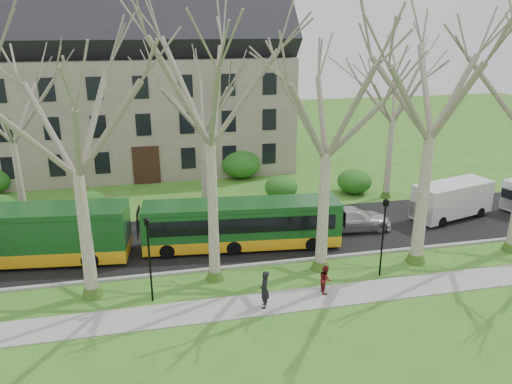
# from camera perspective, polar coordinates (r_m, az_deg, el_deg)

# --- Properties ---
(ground) EXTENTS (120.00, 120.00, 0.00)m
(ground) POSITION_cam_1_polar(r_m,az_deg,el_deg) (26.97, 1.25, -9.81)
(ground) COLOR #397020
(ground) RESTS_ON ground
(sidewalk) EXTENTS (70.00, 2.00, 0.06)m
(sidewalk) POSITION_cam_1_polar(r_m,az_deg,el_deg) (24.86, 2.63, -12.46)
(sidewalk) COLOR gray
(sidewalk) RESTS_ON ground
(road) EXTENTS (80.00, 8.00, 0.06)m
(road) POSITION_cam_1_polar(r_m,az_deg,el_deg) (31.77, -1.08, -5.08)
(road) COLOR black
(road) RESTS_ON ground
(curb) EXTENTS (80.00, 0.25, 0.14)m
(curb) POSITION_cam_1_polar(r_m,az_deg,el_deg) (28.22, 0.53, -8.25)
(curb) COLOR #A5A39E
(curb) RESTS_ON ground
(building) EXTENTS (26.50, 12.20, 16.00)m
(building) POSITION_cam_1_polar(r_m,az_deg,el_deg) (47.21, -13.05, 12.56)
(building) COLOR gray
(building) RESTS_ON ground
(tree_row_verge) EXTENTS (49.00, 7.00, 14.00)m
(tree_row_verge) POSITION_cam_1_polar(r_m,az_deg,el_deg) (24.66, 1.20, 4.93)
(tree_row_verge) COLOR gray
(tree_row_verge) RESTS_ON ground
(tree_row_far) EXTENTS (33.00, 7.00, 12.00)m
(tree_row_far) POSITION_cam_1_polar(r_m,az_deg,el_deg) (34.93, -5.09, 7.39)
(tree_row_far) COLOR gray
(tree_row_far) RESTS_ON ground
(lamp_row) EXTENTS (36.22, 0.22, 4.30)m
(lamp_row) POSITION_cam_1_polar(r_m,az_deg,el_deg) (24.94, 1.83, -5.71)
(lamp_row) COLOR black
(lamp_row) RESTS_ON ground
(hedges) EXTENTS (30.60, 8.60, 2.00)m
(hedges) POSITION_cam_1_polar(r_m,az_deg,el_deg) (38.86, -10.33, 0.72)
(hedges) COLOR #265618
(hedges) RESTS_ON ground
(bus_lead) EXTENTS (13.27, 4.16, 3.26)m
(bus_lead) POSITION_cam_1_polar(r_m,az_deg,el_deg) (31.06, -26.46, -4.44)
(bus_lead) COLOR #15491C
(bus_lead) RESTS_ON road
(bus_follow) EXTENTS (11.80, 3.54, 2.90)m
(bus_follow) POSITION_cam_1_polar(r_m,az_deg,el_deg) (29.79, -1.61, -3.67)
(bus_follow) COLOR #15491C
(bus_follow) RESTS_ON road
(sedan) EXTENTS (5.23, 2.38, 1.48)m
(sedan) POSITION_cam_1_polar(r_m,az_deg,el_deg) (33.04, 10.94, -3.01)
(sedan) COLOR silver
(sedan) RESTS_ON road
(van_a) EXTENTS (6.06, 3.49, 2.50)m
(van_a) POSITION_cam_1_polar(r_m,az_deg,el_deg) (36.77, 21.48, -0.89)
(van_a) COLOR silver
(van_a) RESTS_ON road
(pedestrian_a) EXTENTS (0.63, 0.78, 1.86)m
(pedestrian_a) POSITION_cam_1_polar(r_m,az_deg,el_deg) (23.96, 0.98, -11.07)
(pedestrian_a) COLOR black
(pedestrian_a) RESTS_ON sidewalk
(pedestrian_b) EXTENTS (0.61, 0.75, 1.45)m
(pedestrian_b) POSITION_cam_1_polar(r_m,az_deg,el_deg) (25.50, 7.92, -9.81)
(pedestrian_b) COLOR maroon
(pedestrian_b) RESTS_ON sidewalk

